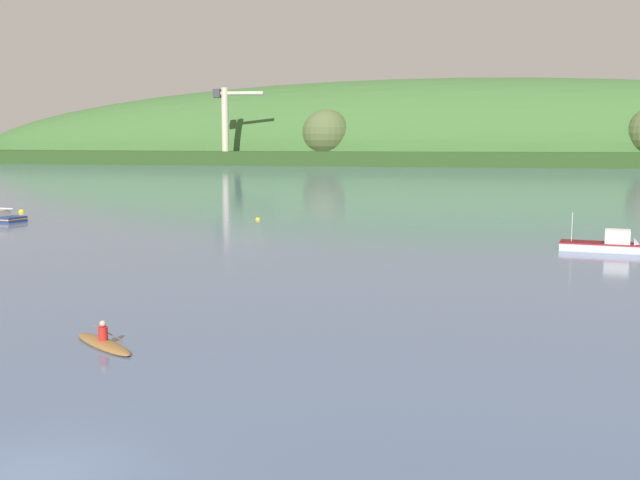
{
  "coord_description": "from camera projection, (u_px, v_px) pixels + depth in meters",
  "views": [
    {
      "loc": [
        8.99,
        -13.82,
        7.05
      ],
      "look_at": [
        0.78,
        28.19,
        1.51
      ],
      "focal_mm": 42.69,
      "sensor_mm": 36.0,
      "label": 1
    }
  ],
  "objects": [
    {
      "name": "ground",
      "position": [
        29.0,
        478.0,
        16.07
      ],
      "size": [
        1400.0,
        1400.0,
        0.0
      ],
      "primitive_type": "plane",
      "color": "slate"
    },
    {
      "name": "mooring_buoy_midchannel",
      "position": [
        22.0,
        212.0,
        76.66
      ],
      "size": [
        0.6,
        0.6,
        0.68
      ],
      "color": "yellow",
      "rests_on": "ground"
    },
    {
      "name": "canoe_with_paddler",
      "position": [
        104.0,
        343.0,
        26.4
      ],
      "size": [
        3.46,
        2.94,
        1.02
      ],
      "rotation": [
        0.0,
        0.0,
        2.48
      ],
      "color": "brown",
      "rests_on": "ground"
    },
    {
      "name": "fishing_boat_moored",
      "position": [
        609.0,
        247.0,
        49.23
      ],
      "size": [
        5.51,
        2.75,
        3.16
      ],
      "rotation": [
        0.0,
        0.0,
        6.1
      ],
      "color": "#ADB2BC",
      "rests_on": "ground"
    },
    {
      "name": "mooring_buoy_off_fishing_boat",
      "position": [
        258.0,
        220.0,
        69.23
      ],
      "size": [
        0.46,
        0.46,
        0.54
      ],
      "color": "yellow",
      "rests_on": "ground"
    },
    {
      "name": "far_shoreline_hill",
      "position": [
        444.0,
        162.0,
        254.45
      ],
      "size": [
        451.78,
        97.84,
        55.94
      ],
      "rotation": [
        0.0,
        0.0,
        -0.04
      ],
      "color": "#27431B",
      "rests_on": "ground"
    },
    {
      "name": "dockside_crane",
      "position": [
        226.0,
        127.0,
        228.16
      ],
      "size": [
        15.01,
        5.18,
        23.1
      ],
      "rotation": [
        0.0,
        0.0,
        0.12
      ],
      "color": "#4C4C51",
      "rests_on": "ground"
    }
  ]
}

